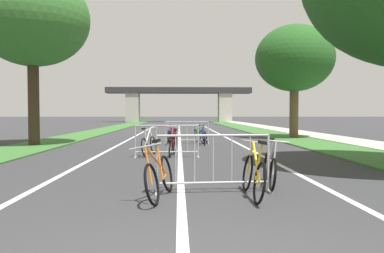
{
  "coord_description": "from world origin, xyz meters",
  "views": [
    {
      "loc": [
        -0.04,
        -2.67,
        1.43
      ],
      "look_at": [
        0.37,
        8.88,
        1.01
      ],
      "focal_mm": 34.61,
      "sensor_mm": 36.0,
      "label": 1
    }
  ],
  "objects_px": {
    "crowd_barrier_nearest": "(213,164)",
    "bicycle_blue_7": "(205,137)",
    "crowd_barrier_second": "(167,141)",
    "bicycle_green_2": "(199,135)",
    "bicycle_black_3": "(172,136)",
    "tree_left_maple_mid": "(32,19)",
    "bicycle_purple_1": "(169,137)",
    "crowd_barrier_third": "(187,133)",
    "bicycle_orange_4": "(159,176)",
    "bicycle_white_0": "(149,145)",
    "bicycle_silver_6": "(270,168)",
    "bicycle_yellow_5": "(254,175)",
    "bicycle_red_8": "(173,144)",
    "tree_right_pine_far": "(294,59)"
  },
  "relations": [
    {
      "from": "bicycle_white_0",
      "to": "bicycle_silver_6",
      "type": "bearing_deg",
      "value": -50.03
    },
    {
      "from": "tree_right_pine_far",
      "to": "bicycle_silver_6",
      "type": "relative_size",
      "value": 4.09
    },
    {
      "from": "crowd_barrier_second",
      "to": "bicycle_white_0",
      "type": "relative_size",
      "value": 1.32
    },
    {
      "from": "crowd_barrier_second",
      "to": "bicycle_green_2",
      "type": "relative_size",
      "value": 1.28
    },
    {
      "from": "tree_left_maple_mid",
      "to": "bicycle_purple_1",
      "type": "relative_size",
      "value": 4.53
    },
    {
      "from": "bicycle_black_3",
      "to": "bicycle_orange_4",
      "type": "bearing_deg",
      "value": -77.15
    },
    {
      "from": "crowd_barrier_second",
      "to": "bicycle_blue_7",
      "type": "bearing_deg",
      "value": 72.01
    },
    {
      "from": "tree_left_maple_mid",
      "to": "bicycle_silver_6",
      "type": "height_order",
      "value": "tree_left_maple_mid"
    },
    {
      "from": "bicycle_white_0",
      "to": "tree_left_maple_mid",
      "type": "bearing_deg",
      "value": 156.4
    },
    {
      "from": "bicycle_orange_4",
      "to": "bicycle_yellow_5",
      "type": "xyz_separation_m",
      "value": [
        1.59,
        -0.0,
        0.01
      ]
    },
    {
      "from": "bicycle_black_3",
      "to": "bicycle_orange_4",
      "type": "relative_size",
      "value": 0.96
    },
    {
      "from": "bicycle_green_2",
      "to": "bicycle_red_8",
      "type": "height_order",
      "value": "bicycle_red_8"
    },
    {
      "from": "crowd_barrier_nearest",
      "to": "bicycle_white_0",
      "type": "bearing_deg",
      "value": 105.46
    },
    {
      "from": "bicycle_white_0",
      "to": "bicycle_green_2",
      "type": "xyz_separation_m",
      "value": [
        1.97,
        5.2,
        -0.0
      ]
    },
    {
      "from": "bicycle_green_2",
      "to": "bicycle_orange_4",
      "type": "distance_m",
      "value": 11.56
    },
    {
      "from": "bicycle_green_2",
      "to": "bicycle_black_3",
      "type": "relative_size",
      "value": 0.99
    },
    {
      "from": "tree_right_pine_far",
      "to": "bicycle_blue_7",
      "type": "distance_m",
      "value": 7.95
    },
    {
      "from": "bicycle_yellow_5",
      "to": "crowd_barrier_second",
      "type": "bearing_deg",
      "value": 106.05
    },
    {
      "from": "crowd_barrier_nearest",
      "to": "bicycle_blue_7",
      "type": "bearing_deg",
      "value": 86.88
    },
    {
      "from": "bicycle_silver_6",
      "to": "tree_left_maple_mid",
      "type": "bearing_deg",
      "value": -42.36
    },
    {
      "from": "tree_right_pine_far",
      "to": "bicycle_white_0",
      "type": "relative_size",
      "value": 4.05
    },
    {
      "from": "bicycle_blue_7",
      "to": "crowd_barrier_third",
      "type": "bearing_deg",
      "value": -24.95
    },
    {
      "from": "bicycle_black_3",
      "to": "bicycle_blue_7",
      "type": "relative_size",
      "value": 0.97
    },
    {
      "from": "bicycle_purple_1",
      "to": "tree_left_maple_mid",
      "type": "bearing_deg",
      "value": -170.9
    },
    {
      "from": "bicycle_purple_1",
      "to": "bicycle_red_8",
      "type": "xyz_separation_m",
      "value": [
        0.26,
        -4.59,
        0.02
      ]
    },
    {
      "from": "bicycle_green_2",
      "to": "crowd_barrier_second",
      "type": "bearing_deg",
      "value": -116.65
    },
    {
      "from": "bicycle_black_3",
      "to": "tree_right_pine_far",
      "type": "bearing_deg",
      "value": 37.84
    },
    {
      "from": "crowd_barrier_nearest",
      "to": "bicycle_silver_6",
      "type": "distance_m",
      "value": 1.27
    },
    {
      "from": "crowd_barrier_third",
      "to": "bicycle_green_2",
      "type": "height_order",
      "value": "crowd_barrier_third"
    },
    {
      "from": "tree_right_pine_far",
      "to": "bicycle_black_3",
      "type": "bearing_deg",
      "value": -155.06
    },
    {
      "from": "bicycle_silver_6",
      "to": "bicycle_red_8",
      "type": "xyz_separation_m",
      "value": [
        -1.94,
        5.2,
        0.03
      ]
    },
    {
      "from": "tree_right_pine_far",
      "to": "bicycle_blue_7",
      "type": "bearing_deg",
      "value": -142.56
    },
    {
      "from": "crowd_barrier_nearest",
      "to": "bicycle_purple_1",
      "type": "distance_m",
      "value": 10.36
    },
    {
      "from": "bicycle_orange_4",
      "to": "bicycle_yellow_5",
      "type": "distance_m",
      "value": 1.59
    },
    {
      "from": "bicycle_purple_1",
      "to": "bicycle_orange_4",
      "type": "xyz_separation_m",
      "value": [
        0.11,
        -10.71,
        0.01
      ]
    },
    {
      "from": "bicycle_purple_1",
      "to": "bicycle_yellow_5",
      "type": "height_order",
      "value": "bicycle_yellow_5"
    },
    {
      "from": "bicycle_white_0",
      "to": "bicycle_green_2",
      "type": "relative_size",
      "value": 0.97
    },
    {
      "from": "crowd_barrier_second",
      "to": "bicycle_black_3",
      "type": "height_order",
      "value": "crowd_barrier_second"
    },
    {
      "from": "crowd_barrier_nearest",
      "to": "bicycle_white_0",
      "type": "distance_m",
      "value": 6.11
    },
    {
      "from": "bicycle_orange_4",
      "to": "bicycle_yellow_5",
      "type": "bearing_deg",
      "value": -169.44
    },
    {
      "from": "crowd_barrier_nearest",
      "to": "bicycle_red_8",
      "type": "xyz_separation_m",
      "value": [
        -0.8,
        5.71,
        -0.13
      ]
    },
    {
      "from": "crowd_barrier_second",
      "to": "bicycle_yellow_5",
      "type": "height_order",
      "value": "crowd_barrier_second"
    },
    {
      "from": "bicycle_silver_6",
      "to": "crowd_barrier_third",
      "type": "bearing_deg",
      "value": -75.63
    },
    {
      "from": "bicycle_silver_6",
      "to": "tree_right_pine_far",
      "type": "bearing_deg",
      "value": -102.69
    },
    {
      "from": "crowd_barrier_nearest",
      "to": "bicycle_blue_7",
      "type": "relative_size",
      "value": 1.24
    },
    {
      "from": "bicycle_green_2",
      "to": "bicycle_yellow_5",
      "type": "height_order",
      "value": "bicycle_yellow_5"
    },
    {
      "from": "bicycle_red_8",
      "to": "crowd_barrier_third",
      "type": "bearing_deg",
      "value": -89.24
    },
    {
      "from": "crowd_barrier_second",
      "to": "bicycle_red_8",
      "type": "height_order",
      "value": "crowd_barrier_second"
    },
    {
      "from": "crowd_barrier_third",
      "to": "bicycle_yellow_5",
      "type": "relative_size",
      "value": 1.25
    },
    {
      "from": "tree_left_maple_mid",
      "to": "bicycle_white_0",
      "type": "distance_m",
      "value": 8.35
    }
  ]
}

